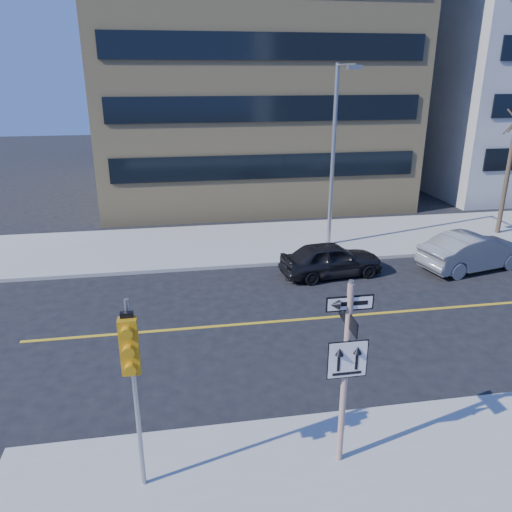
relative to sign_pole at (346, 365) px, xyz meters
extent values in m
plane|color=black|center=(0.00, 2.51, -2.44)|extent=(120.00, 120.00, 0.00)
cylinder|color=beige|center=(0.00, 0.01, -0.29)|extent=(0.13, 0.13, 4.00)
cylinder|color=gray|center=(0.00, 0.01, 1.74)|extent=(0.10, 0.10, 0.06)
cube|color=black|center=(0.00, 0.01, 1.31)|extent=(0.92, 0.03, 0.30)
cube|color=black|center=(0.00, 0.01, 0.96)|extent=(0.03, 0.92, 0.30)
cube|color=white|center=(0.00, -0.07, 0.16)|extent=(0.80, 0.03, 0.80)
cylinder|color=gray|center=(-4.00, 0.01, -0.29)|extent=(0.09, 0.09, 4.00)
cube|color=orange|center=(-4.00, -0.19, 0.91)|extent=(0.32, 0.22, 1.05)
sphere|color=#8C0705|center=(-4.00, -0.31, 1.26)|extent=(0.17, 0.17, 0.17)
sphere|color=black|center=(-4.00, -0.31, 0.91)|extent=(0.17, 0.17, 0.17)
sphere|color=black|center=(-4.00, -0.31, 0.56)|extent=(0.17, 0.17, 0.17)
imported|color=black|center=(3.02, 10.09, -1.74)|extent=(2.12, 4.28, 1.40)
imported|color=slate|center=(9.10, 9.82, -1.66)|extent=(2.61, 4.94, 1.55)
cylinder|color=gray|center=(4.00, 13.51, 1.71)|extent=(0.18, 0.18, 8.00)
cylinder|color=gray|center=(4.00, 12.51, 5.61)|extent=(0.10, 2.20, 0.10)
cube|color=gray|center=(4.00, 11.51, 5.51)|extent=(0.55, 0.30, 0.16)
cylinder|color=#3D3024|center=(13.00, 13.81, 0.61)|extent=(0.22, 0.22, 5.80)
cube|color=tan|center=(2.00, 27.51, 6.56)|extent=(18.00, 18.00, 18.00)
camera|label=1|loc=(-3.11, -7.92, 5.32)|focal=35.00mm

